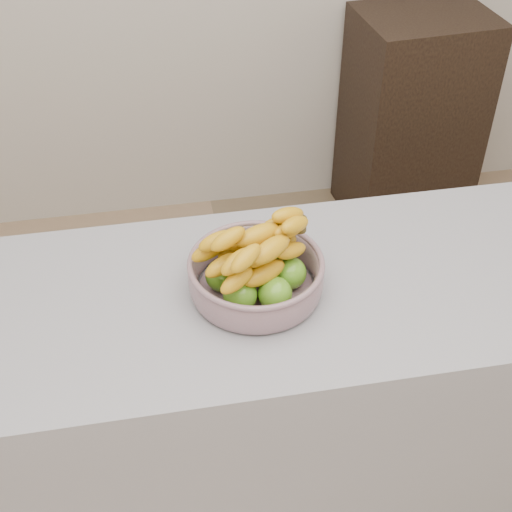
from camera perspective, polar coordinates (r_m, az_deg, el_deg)
The scene contains 3 objects.
counter at distance 1.92m, azimuth 2.23°, elevation -12.44°, with size 2.00×0.60×0.90m, color gray.
cabinet at distance 3.17m, azimuth 12.30°, elevation 10.53°, with size 0.52×0.41×0.93m, color black.
fruit_bowl at distance 1.54m, azimuth 0.02°, elevation -1.23°, with size 0.30×0.30×0.18m.
Camera 1 is at (-0.28, -0.76, 1.97)m, focal length 50.00 mm.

